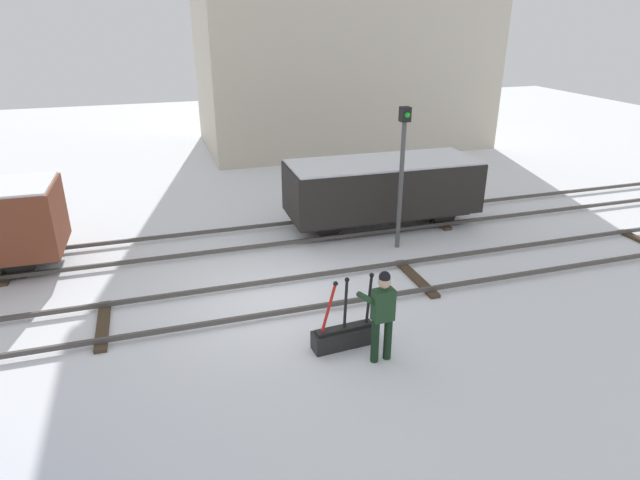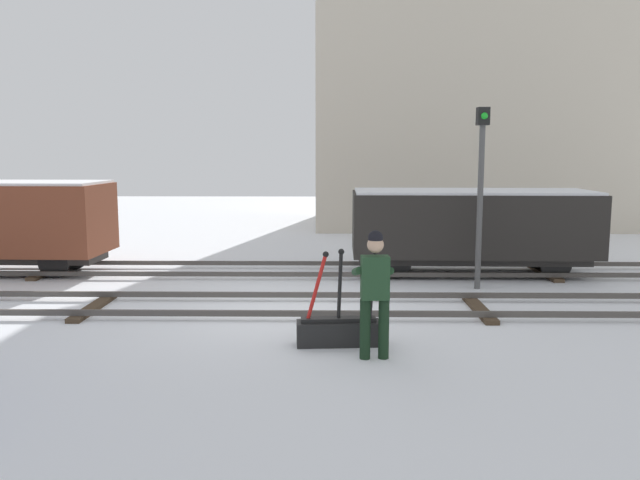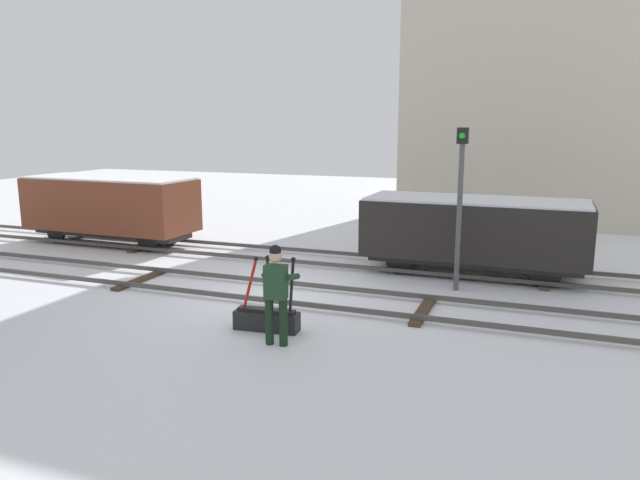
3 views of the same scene
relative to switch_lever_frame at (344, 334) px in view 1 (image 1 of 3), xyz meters
The scene contains 8 objects.
ground_plane 2.30m from the switch_lever_frame, 114.33° to the left, with size 60.00×60.00×0.00m, color white.
track_main_line 2.29m from the switch_lever_frame, 114.33° to the left, with size 44.00×1.94×0.18m.
track_siding_near 5.69m from the switch_lever_frame, 99.51° to the left, with size 44.00×1.94×0.18m.
switch_lever_frame is the anchor object (origin of this frame).
rail_worker 1.09m from the switch_lever_frame, 50.98° to the right, with size 0.57×0.72×1.80m.
signal_post 5.41m from the switch_lever_frame, 53.43° to the left, with size 0.24×0.32×3.76m.
apartment_building 18.59m from the switch_lever_frame, 70.79° to the left, with size 13.09×6.97×12.51m.
freight_car_near_switch 6.52m from the switch_lever_frame, 60.51° to the left, with size 5.56×2.17×1.98m.
Camera 1 is at (-2.13, -10.33, 5.93)m, focal length 30.40 mm.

